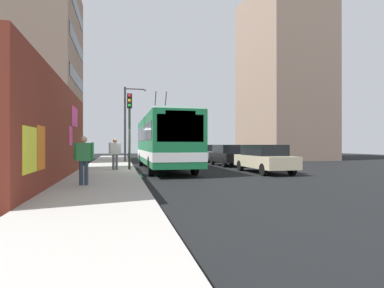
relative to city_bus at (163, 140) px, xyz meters
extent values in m
plane|color=black|center=(-1.39, 1.80, -1.87)|extent=(80.00, 80.00, 0.00)
cube|color=#ADA8A0|center=(-1.39, 3.40, -1.79)|extent=(48.00, 3.20, 0.15)
cube|color=maroon|center=(-5.51, 5.15, 0.26)|extent=(13.74, 0.30, 4.25)
cube|color=#F2338C|center=(-2.44, 4.99, 1.16)|extent=(2.04, 0.02, 1.01)
cube|color=orange|center=(-9.67, 4.99, -0.38)|extent=(0.95, 0.02, 1.31)
cube|color=yellow|center=(-10.86, 4.99, -0.42)|extent=(1.31, 0.02, 1.22)
cube|color=#F2338C|center=(-3.86, 4.99, 0.14)|extent=(0.97, 0.02, 0.92)
cube|color=gray|center=(10.64, 11.00, 6.40)|extent=(10.38, 8.90, 16.53)
cube|color=black|center=(10.64, 6.53, 2.53)|extent=(8.82, 0.04, 1.10)
cube|color=black|center=(10.64, 6.53, 5.73)|extent=(8.82, 0.04, 1.10)
cube|color=black|center=(10.64, 6.53, 8.93)|extent=(8.82, 0.04, 1.10)
cube|color=black|center=(10.64, 6.53, 12.13)|extent=(8.82, 0.04, 1.10)
cube|color=gray|center=(12.61, -15.20, 7.59)|extent=(10.86, 7.07, 18.92)
cube|color=black|center=(12.61, -18.76, 2.53)|extent=(9.23, 0.04, 1.10)
cube|color=black|center=(12.61, -18.76, 5.73)|extent=(9.23, 0.04, 1.10)
cube|color=black|center=(12.61, -18.76, 8.93)|extent=(9.23, 0.04, 1.10)
cube|color=black|center=(12.61, -18.76, 12.13)|extent=(9.23, 0.04, 1.10)
cube|color=#19723F|center=(0.01, 0.00, -0.02)|extent=(11.56, 2.55, 2.80)
cube|color=silver|center=(0.01, 0.00, 1.44)|extent=(11.10, 2.34, 0.12)
cube|color=white|center=(0.01, 0.00, -0.87)|extent=(11.58, 2.57, 0.44)
cube|color=black|center=(-5.75, 0.00, 0.47)|extent=(0.04, 2.16, 1.26)
cube|color=black|center=(0.01, 0.00, 0.40)|extent=(10.64, 2.58, 0.90)
cube|color=orange|center=(-5.74, 0.00, 1.13)|extent=(0.06, 1.40, 0.28)
cylinder|color=black|center=(1.74, -0.35, 2.28)|extent=(1.43, 0.06, 2.00)
cylinder|color=black|center=(1.74, 0.35, 2.28)|extent=(1.43, 0.06, 2.00)
cylinder|color=black|center=(-3.69, -1.15, -1.37)|extent=(1.00, 0.28, 1.00)
cylinder|color=black|center=(-3.69, 1.15, -1.37)|extent=(1.00, 0.28, 1.00)
cylinder|color=black|center=(3.71, -1.15, -1.37)|extent=(1.00, 0.28, 1.00)
cylinder|color=black|center=(3.71, 1.15, -1.37)|extent=(1.00, 0.28, 1.00)
cube|color=#C6B793|center=(-3.55, -5.20, -1.22)|extent=(4.76, 1.79, 0.66)
cube|color=black|center=(-3.45, -5.20, -0.59)|extent=(2.86, 1.61, 0.60)
cylinder|color=black|center=(-5.12, -6.00, -1.55)|extent=(0.64, 0.22, 0.64)
cylinder|color=black|center=(-5.12, -4.40, -1.55)|extent=(0.64, 0.22, 0.64)
cylinder|color=black|center=(-1.97, -6.00, -1.55)|extent=(0.64, 0.22, 0.64)
cylinder|color=black|center=(-1.97, -4.40, -1.55)|extent=(0.64, 0.22, 0.64)
cube|color=black|center=(2.48, -5.20, -1.22)|extent=(4.36, 1.78, 0.66)
cube|color=black|center=(2.56, -5.20, -0.59)|extent=(2.61, 1.61, 0.60)
cylinder|color=black|center=(1.04, -5.99, -1.55)|extent=(0.64, 0.22, 0.64)
cylinder|color=black|center=(1.04, -4.41, -1.55)|extent=(0.64, 0.22, 0.64)
cylinder|color=black|center=(3.92, -5.99, -1.55)|extent=(0.64, 0.22, 0.64)
cylinder|color=black|center=(3.92, -4.41, -1.55)|extent=(0.64, 0.22, 0.64)
cube|color=#B7B7BC|center=(8.35, -5.20, -1.22)|extent=(4.21, 1.77, 0.66)
cube|color=black|center=(8.44, -5.20, -0.59)|extent=(2.53, 1.59, 0.60)
cylinder|color=black|center=(6.97, -5.98, -1.55)|extent=(0.64, 0.22, 0.64)
cylinder|color=black|center=(6.97, -4.42, -1.55)|extent=(0.64, 0.22, 0.64)
cylinder|color=black|center=(9.74, -5.98, -1.55)|extent=(0.64, 0.22, 0.64)
cylinder|color=black|center=(9.74, -4.42, -1.55)|extent=(0.64, 0.22, 0.64)
cylinder|color=#595960|center=(-1.31, 2.87, -1.28)|extent=(0.14, 0.14, 0.88)
cylinder|color=#595960|center=(-1.31, 3.05, -1.28)|extent=(0.14, 0.14, 0.88)
cube|color=silver|center=(-1.31, 2.96, -0.51)|extent=(0.22, 0.51, 0.66)
cylinder|color=silver|center=(-1.31, 2.65, -0.47)|extent=(0.09, 0.09, 0.63)
cylinder|color=silver|center=(-1.31, 3.27, -0.47)|extent=(0.09, 0.09, 0.63)
sphere|color=#936B4C|center=(-1.31, 2.96, -0.06)|extent=(0.24, 0.24, 0.24)
cylinder|color=#2D3F59|center=(-8.10, 3.86, -1.29)|extent=(0.14, 0.14, 0.86)
cylinder|color=#2D3F59|center=(-8.10, 4.03, -1.29)|extent=(0.14, 0.14, 0.86)
cube|color=#338C4C|center=(-8.10, 3.94, -0.54)|extent=(0.22, 0.50, 0.64)
cylinder|color=#338C4C|center=(-8.10, 3.64, -0.51)|extent=(0.09, 0.09, 0.61)
cylinder|color=#338C4C|center=(-8.10, 4.24, -0.51)|extent=(0.09, 0.09, 0.61)
sphere|color=tan|center=(-8.10, 3.94, -0.11)|extent=(0.23, 0.23, 0.23)
cylinder|color=#2D382D|center=(-1.12, 2.15, 0.49)|extent=(0.14, 0.14, 4.41)
cube|color=black|center=(-1.34, 2.15, 2.24)|extent=(0.20, 0.28, 0.84)
sphere|color=red|center=(-1.45, 2.15, 2.52)|extent=(0.18, 0.18, 0.18)
sphere|color=yellow|center=(-1.45, 2.15, 2.24)|extent=(0.18, 0.18, 0.18)
sphere|color=green|center=(-1.45, 2.15, 1.96)|extent=(0.18, 0.18, 0.18)
cylinder|color=#4C4C51|center=(8.02, 2.25, 1.50)|extent=(0.18, 0.18, 6.44)
cylinder|color=#4C4C51|center=(8.02, 1.39, 4.57)|extent=(0.10, 1.71, 0.10)
ellipsoid|color=silver|center=(8.02, 0.54, 4.52)|extent=(0.44, 0.28, 0.20)
cylinder|color=black|center=(-3.67, 1.20, -1.87)|extent=(1.72, 1.72, 0.00)
camera|label=1|loc=(-19.83, 2.70, -0.29)|focal=29.47mm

